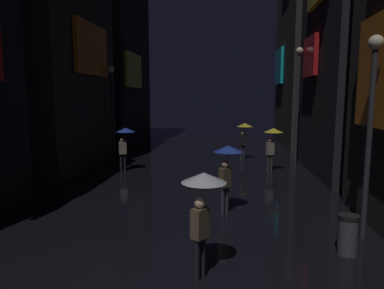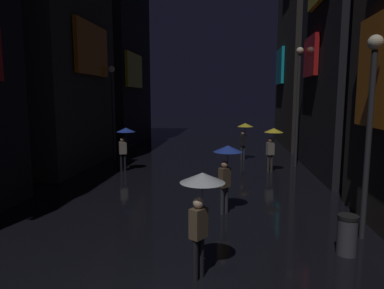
{
  "view_description": "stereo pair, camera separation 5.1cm",
  "coord_description": "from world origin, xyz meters",
  "px_view_note": "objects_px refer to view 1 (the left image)",
  "views": [
    {
      "loc": [
        1.56,
        -4.24,
        3.58
      ],
      "look_at": [
        0.0,
        10.02,
        1.6
      ],
      "focal_mm": 32.0,
      "sensor_mm": 36.0,
      "label": 1
    },
    {
      "loc": [
        1.61,
        -4.24,
        3.58
      ],
      "look_at": [
        0.0,
        10.02,
        1.6
      ],
      "focal_mm": 32.0,
      "sensor_mm": 36.0,
      "label": 2
    }
  ],
  "objects_px": {
    "pedestrian_foreground_left_clear": "(203,196)",
    "streetlamp_right_near": "(371,113)",
    "streetlamp_right_far": "(298,94)",
    "pedestrian_far_right_blue": "(125,137)",
    "streetlamp_left_far": "(112,102)",
    "pedestrian_foreground_right_yellow": "(272,138)",
    "pedestrian_near_crossing_blue": "(227,160)",
    "pedestrian_midstreet_left_yellow": "(244,131)",
    "trash_bin": "(348,235)"
  },
  "relations": [
    {
      "from": "pedestrian_foreground_left_clear",
      "to": "streetlamp_right_near",
      "type": "xyz_separation_m",
      "value": [
        3.94,
        2.31,
        1.53
      ]
    },
    {
      "from": "pedestrian_foreground_left_clear",
      "to": "streetlamp_right_far",
      "type": "relative_size",
      "value": 0.35
    },
    {
      "from": "pedestrian_far_right_blue",
      "to": "streetlamp_right_near",
      "type": "distance_m",
      "value": 11.23
    },
    {
      "from": "streetlamp_left_far",
      "to": "streetlamp_right_near",
      "type": "height_order",
      "value": "streetlamp_left_far"
    },
    {
      "from": "streetlamp_right_far",
      "to": "streetlamp_right_near",
      "type": "height_order",
      "value": "streetlamp_right_far"
    },
    {
      "from": "pedestrian_foreground_right_yellow",
      "to": "pedestrian_foreground_left_clear",
      "type": "xyz_separation_m",
      "value": [
        -2.56,
        -10.09,
        0.0
      ]
    },
    {
      "from": "streetlamp_right_near",
      "to": "pedestrian_foreground_right_yellow",
      "type": "bearing_deg",
      "value": 100.04
    },
    {
      "from": "pedestrian_near_crossing_blue",
      "to": "pedestrian_far_right_blue",
      "type": "xyz_separation_m",
      "value": [
        -4.99,
        5.61,
        0.0
      ]
    },
    {
      "from": "streetlamp_left_far",
      "to": "streetlamp_right_near",
      "type": "relative_size",
      "value": 1.05
    },
    {
      "from": "streetlamp_left_far",
      "to": "streetlamp_right_near",
      "type": "xyz_separation_m",
      "value": [
        10.0,
        -9.92,
        -0.14
      ]
    },
    {
      "from": "streetlamp_right_far",
      "to": "streetlamp_right_near",
      "type": "relative_size",
      "value": 1.2
    },
    {
      "from": "pedestrian_near_crossing_blue",
      "to": "streetlamp_right_near",
      "type": "relative_size",
      "value": 0.42
    },
    {
      "from": "pedestrian_far_right_blue",
      "to": "streetlamp_left_far",
      "type": "distance_m",
      "value": 3.54
    },
    {
      "from": "streetlamp_left_far",
      "to": "pedestrian_foreground_left_clear",
      "type": "bearing_deg",
      "value": -63.65
    },
    {
      "from": "pedestrian_foreground_right_yellow",
      "to": "pedestrian_midstreet_left_yellow",
      "type": "xyz_separation_m",
      "value": [
        -1.21,
        3.07,
        0.0
      ]
    },
    {
      "from": "pedestrian_foreground_right_yellow",
      "to": "streetlamp_left_far",
      "type": "distance_m",
      "value": 9.04
    },
    {
      "from": "pedestrian_near_crossing_blue",
      "to": "streetlamp_right_far",
      "type": "height_order",
      "value": "streetlamp_right_far"
    },
    {
      "from": "pedestrian_foreground_left_clear",
      "to": "pedestrian_midstreet_left_yellow",
      "type": "height_order",
      "value": "same"
    },
    {
      "from": "pedestrian_midstreet_left_yellow",
      "to": "streetlamp_left_far",
      "type": "relative_size",
      "value": 0.4
    },
    {
      "from": "streetlamp_right_far",
      "to": "streetlamp_left_far",
      "type": "distance_m",
      "value": 10.03
    },
    {
      "from": "pedestrian_foreground_left_clear",
      "to": "streetlamp_left_far",
      "type": "bearing_deg",
      "value": 116.35
    },
    {
      "from": "pedestrian_foreground_right_yellow",
      "to": "pedestrian_midstreet_left_yellow",
      "type": "distance_m",
      "value": 3.3
    },
    {
      "from": "streetlamp_right_far",
      "to": "streetlamp_left_far",
      "type": "relative_size",
      "value": 1.14
    },
    {
      "from": "streetlamp_right_near",
      "to": "trash_bin",
      "type": "height_order",
      "value": "streetlamp_right_near"
    },
    {
      "from": "pedestrian_midstreet_left_yellow",
      "to": "streetlamp_left_far",
      "type": "xyz_separation_m",
      "value": [
        -7.41,
        -0.93,
        1.67
      ]
    },
    {
      "from": "pedestrian_foreground_right_yellow",
      "to": "pedestrian_near_crossing_blue",
      "type": "bearing_deg",
      "value": -108.81
    },
    {
      "from": "pedestrian_foreground_right_yellow",
      "to": "streetlamp_right_near",
      "type": "xyz_separation_m",
      "value": [
        1.38,
        -7.78,
        1.53
      ]
    },
    {
      "from": "pedestrian_foreground_right_yellow",
      "to": "pedestrian_midstreet_left_yellow",
      "type": "bearing_deg",
      "value": 111.56
    },
    {
      "from": "pedestrian_midstreet_left_yellow",
      "to": "streetlamp_left_far",
      "type": "distance_m",
      "value": 7.65
    },
    {
      "from": "pedestrian_near_crossing_blue",
      "to": "trash_bin",
      "type": "xyz_separation_m",
      "value": [
        2.79,
        -2.58,
        -1.2
      ]
    },
    {
      "from": "pedestrian_foreground_left_clear",
      "to": "trash_bin",
      "type": "relative_size",
      "value": 2.28
    },
    {
      "from": "streetlamp_left_far",
      "to": "streetlamp_right_near",
      "type": "bearing_deg",
      "value": -44.77
    },
    {
      "from": "pedestrian_far_right_blue",
      "to": "pedestrian_midstreet_left_yellow",
      "type": "bearing_deg",
      "value": 31.78
    },
    {
      "from": "streetlamp_left_far",
      "to": "streetlamp_right_near",
      "type": "distance_m",
      "value": 14.09
    },
    {
      "from": "pedestrian_near_crossing_blue",
      "to": "pedestrian_midstreet_left_yellow",
      "type": "bearing_deg",
      "value": 84.48
    },
    {
      "from": "pedestrian_foreground_left_clear",
      "to": "streetlamp_right_far",
      "type": "height_order",
      "value": "streetlamp_right_far"
    },
    {
      "from": "pedestrian_foreground_right_yellow",
      "to": "streetlamp_right_near",
      "type": "distance_m",
      "value": 8.04
    },
    {
      "from": "pedestrian_foreground_right_yellow",
      "to": "streetlamp_right_near",
      "type": "height_order",
      "value": "streetlamp_right_near"
    },
    {
      "from": "pedestrian_near_crossing_blue",
      "to": "streetlamp_left_far",
      "type": "bearing_deg",
      "value": 128.01
    },
    {
      "from": "pedestrian_foreground_right_yellow",
      "to": "trash_bin",
      "type": "xyz_separation_m",
      "value": [
        0.68,
        -8.77,
        -1.2
      ]
    },
    {
      "from": "pedestrian_near_crossing_blue",
      "to": "pedestrian_far_right_blue",
      "type": "relative_size",
      "value": 1.0
    },
    {
      "from": "pedestrian_near_crossing_blue",
      "to": "pedestrian_foreground_right_yellow",
      "type": "relative_size",
      "value": 1.0
    },
    {
      "from": "streetlamp_right_far",
      "to": "streetlamp_right_near",
      "type": "distance_m",
      "value": 9.25
    },
    {
      "from": "pedestrian_far_right_blue",
      "to": "trash_bin",
      "type": "height_order",
      "value": "pedestrian_far_right_blue"
    },
    {
      "from": "pedestrian_near_crossing_blue",
      "to": "pedestrian_foreground_left_clear",
      "type": "relative_size",
      "value": 1.0
    },
    {
      "from": "pedestrian_foreground_left_clear",
      "to": "pedestrian_far_right_blue",
      "type": "bearing_deg",
      "value": 115.48
    },
    {
      "from": "pedestrian_foreground_right_yellow",
      "to": "streetlamp_right_far",
      "type": "relative_size",
      "value": 0.35
    },
    {
      "from": "pedestrian_far_right_blue",
      "to": "streetlamp_left_far",
      "type": "xyz_separation_m",
      "value": [
        -1.53,
        2.72,
        1.67
      ]
    },
    {
      "from": "streetlamp_right_far",
      "to": "streetlamp_left_far",
      "type": "xyz_separation_m",
      "value": [
        -10.0,
        0.69,
        -0.41
      ]
    },
    {
      "from": "pedestrian_far_right_blue",
      "to": "streetlamp_left_far",
      "type": "bearing_deg",
      "value": 119.28
    }
  ]
}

